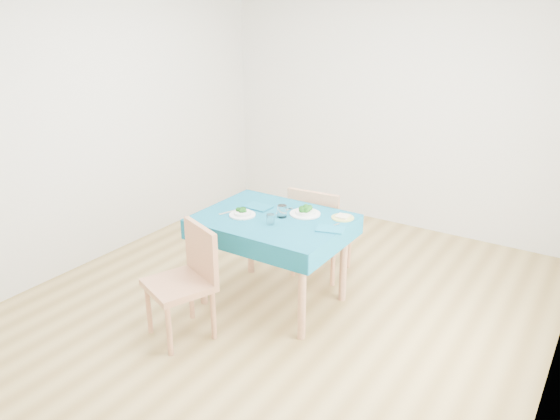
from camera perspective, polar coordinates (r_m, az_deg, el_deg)
The scene contains 16 objects.
room_shell at distance 4.05m, azimuth -0.00°, elevation 6.59°, with size 4.02×4.52×2.73m.
table at distance 4.47m, azimuth -0.71°, elevation -5.29°, with size 1.15×0.87×0.76m, color #094B65.
chair_near at distance 4.01m, azimuth -10.65°, elevation -6.27°, with size 0.43×0.47×1.08m, color #A8724F.
chair_far at distance 4.89m, azimuth 4.47°, elevation -0.27°, with size 0.47×0.51×1.18m, color #A8724F.
bowl_near at distance 4.34m, azimuth -3.96°, elevation -0.19°, with size 0.21×0.21×0.06m, color white, non-canonical shape.
bowl_far at distance 4.36m, azimuth 2.65°, elevation -0.01°, with size 0.25×0.25×0.08m, color white, non-canonical shape.
fork_near at distance 4.43m, azimuth -5.29°, elevation -0.20°, with size 0.03×0.20×0.00m, color silver.
knife_near at distance 4.34m, azimuth -3.62°, elevation -0.63°, with size 0.01×0.19×0.00m, color silver.
fork_far at distance 4.43m, azimuth 0.40°, elevation -0.11°, with size 0.02×0.17×0.00m, color silver.
knife_far at distance 4.13m, azimuth 5.08°, elevation -1.82°, with size 0.02×0.23×0.00m, color silver.
napkin_near at distance 4.52m, azimuth -2.29°, elevation 0.34°, with size 0.21×0.15×0.01m, color #0D546F.
napkin_far at distance 4.09m, azimuth 5.28°, elevation -2.01°, with size 0.20×0.14×0.01m, color #0D546F.
tumbler_center at distance 4.30m, azimuth 0.21°, elevation -0.13°, with size 0.08×0.08×0.10m, color white.
tumbler_side at distance 4.16m, azimuth -1.01°, elevation -0.98°, with size 0.06×0.06×0.08m, color white.
side_plate at distance 4.32m, azimuth 6.56°, elevation -0.80°, with size 0.18×0.18×0.01m, color #BCC15E.
bread_slice at distance 4.32m, azimuth 6.57°, elevation -0.66°, with size 0.10×0.10×0.01m, color beige.
Camera 1 is at (2.13, -3.30, 2.35)m, focal length 35.00 mm.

